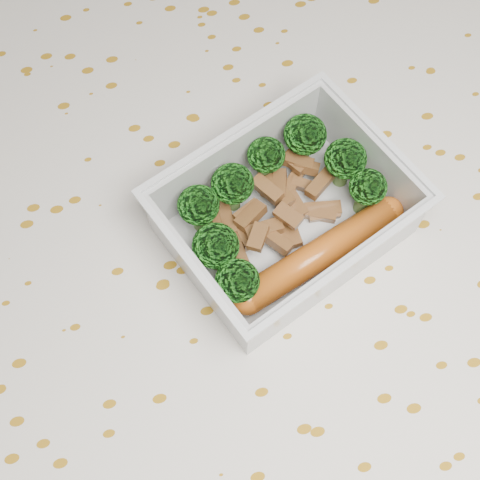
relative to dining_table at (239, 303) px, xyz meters
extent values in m
plane|color=olive|center=(0.00, 0.00, -0.67)|extent=(4.00, 4.00, 0.00)
cube|color=brown|center=(0.00, 0.00, 0.06)|extent=(1.40, 0.90, 0.04)
cube|color=silver|center=(0.00, 0.00, 0.09)|extent=(1.46, 0.96, 0.01)
cube|color=silver|center=(0.04, 0.02, 0.09)|extent=(0.19, 0.17, 0.00)
cube|color=silver|center=(0.02, 0.07, 0.12)|extent=(0.14, 0.06, 0.05)
cube|color=silver|center=(0.06, -0.04, 0.12)|extent=(0.14, 0.06, 0.05)
cube|color=silver|center=(0.11, 0.05, 0.12)|extent=(0.05, 0.10, 0.05)
cube|color=silver|center=(-0.03, -0.01, 0.12)|extent=(0.05, 0.10, 0.05)
cube|color=silver|center=(0.01, 0.07, 0.14)|extent=(0.15, 0.07, 0.00)
cube|color=silver|center=(0.06, -0.04, 0.14)|extent=(0.15, 0.07, 0.00)
cube|color=silver|center=(0.11, 0.05, 0.14)|extent=(0.05, 0.11, 0.00)
cube|color=silver|center=(-0.04, -0.01, 0.14)|extent=(0.05, 0.11, 0.00)
cylinder|color=#608C3F|center=(-0.02, 0.03, 0.10)|extent=(0.01, 0.01, 0.02)
ellipsoid|color=#217916|center=(-0.02, 0.03, 0.13)|extent=(0.03, 0.03, 0.02)
cylinder|color=#608C3F|center=(0.01, 0.04, 0.10)|extent=(0.01, 0.01, 0.02)
ellipsoid|color=#217916|center=(0.01, 0.04, 0.12)|extent=(0.03, 0.03, 0.03)
cylinder|color=#608C3F|center=(0.04, 0.06, 0.10)|extent=(0.01, 0.01, 0.02)
ellipsoid|color=#217916|center=(0.04, 0.06, 0.13)|extent=(0.03, 0.03, 0.02)
cylinder|color=#608C3F|center=(0.07, 0.07, 0.10)|extent=(0.01, 0.01, 0.02)
ellipsoid|color=#217916|center=(0.07, 0.07, 0.12)|extent=(0.03, 0.03, 0.03)
cylinder|color=#608C3F|center=(-0.02, 0.00, 0.10)|extent=(0.01, 0.01, 0.02)
ellipsoid|color=#217916|center=(-0.02, 0.00, 0.12)|extent=(0.03, 0.03, 0.03)
cylinder|color=#608C3F|center=(0.09, 0.04, 0.10)|extent=(0.01, 0.01, 0.02)
ellipsoid|color=#217916|center=(0.09, 0.04, 0.12)|extent=(0.03, 0.03, 0.03)
cylinder|color=#608C3F|center=(-0.01, -0.03, 0.10)|extent=(0.01, 0.01, 0.02)
ellipsoid|color=#217916|center=(-0.01, -0.03, 0.12)|extent=(0.03, 0.03, 0.03)
cylinder|color=#608C3F|center=(0.10, 0.02, 0.10)|extent=(0.01, 0.01, 0.02)
ellipsoid|color=#217916|center=(0.10, 0.02, 0.13)|extent=(0.03, 0.03, 0.02)
cube|color=brown|center=(0.00, 0.02, 0.10)|extent=(0.03, 0.02, 0.01)
cube|color=brown|center=(0.01, 0.03, 0.11)|extent=(0.02, 0.02, 0.01)
cube|color=brown|center=(0.06, 0.05, 0.11)|extent=(0.02, 0.02, 0.01)
cube|color=brown|center=(0.04, 0.04, 0.11)|extent=(0.02, 0.03, 0.01)
cube|color=brown|center=(0.05, 0.03, 0.10)|extent=(0.01, 0.02, 0.01)
cube|color=brown|center=(0.04, 0.02, 0.12)|extent=(0.02, 0.02, 0.01)
cube|color=brown|center=(0.00, 0.00, 0.10)|extent=(0.01, 0.02, 0.01)
cube|color=brown|center=(0.06, 0.06, 0.11)|extent=(0.02, 0.02, 0.01)
cube|color=brown|center=(0.03, 0.00, 0.11)|extent=(0.02, 0.03, 0.01)
cube|color=brown|center=(0.04, 0.04, 0.10)|extent=(0.01, 0.03, 0.01)
cube|color=brown|center=(0.04, 0.05, 0.11)|extent=(0.02, 0.03, 0.01)
cube|color=brown|center=(0.00, 0.03, 0.10)|extent=(0.01, 0.03, 0.01)
cube|color=brown|center=(0.06, 0.05, 0.10)|extent=(0.03, 0.03, 0.01)
cube|color=brown|center=(0.03, 0.04, 0.11)|extent=(0.02, 0.03, 0.01)
cube|color=brown|center=(0.02, 0.03, 0.11)|extent=(0.03, 0.02, 0.01)
cube|color=brown|center=(0.07, 0.02, 0.10)|extent=(0.02, 0.01, 0.01)
cube|color=brown|center=(0.07, 0.02, 0.10)|extent=(0.03, 0.01, 0.01)
cube|color=brown|center=(0.07, 0.04, 0.11)|extent=(0.03, 0.02, 0.01)
cube|color=brown|center=(0.01, 0.02, 0.10)|extent=(0.01, 0.02, 0.01)
cube|color=brown|center=(0.04, 0.05, 0.10)|extent=(0.02, 0.03, 0.01)
cube|color=brown|center=(0.04, 0.05, 0.10)|extent=(0.02, 0.02, 0.01)
cube|color=brown|center=(0.03, 0.01, 0.10)|extent=(0.02, 0.02, 0.01)
cube|color=brown|center=(0.07, 0.02, 0.10)|extent=(0.02, 0.02, 0.01)
cube|color=brown|center=(0.02, 0.01, 0.11)|extent=(0.03, 0.01, 0.01)
cube|color=brown|center=(0.06, 0.04, 0.10)|extent=(0.02, 0.02, 0.01)
cube|color=brown|center=(-0.01, 0.02, 0.10)|extent=(0.01, 0.02, 0.01)
cube|color=brown|center=(0.01, 0.00, 0.12)|extent=(0.02, 0.02, 0.01)
cube|color=brown|center=(0.06, 0.06, 0.11)|extent=(0.02, 0.02, 0.01)
cube|color=brown|center=(0.04, 0.01, 0.10)|extent=(0.01, 0.03, 0.01)
cylinder|color=#AD5115|center=(0.05, -0.01, 0.11)|extent=(0.12, 0.06, 0.02)
sphere|color=#AD5115|center=(0.11, 0.01, 0.11)|extent=(0.02, 0.02, 0.02)
sphere|color=#AD5115|center=(0.00, -0.03, 0.11)|extent=(0.02, 0.02, 0.02)
camera|label=1|loc=(-0.04, -0.17, 0.53)|focal=50.00mm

